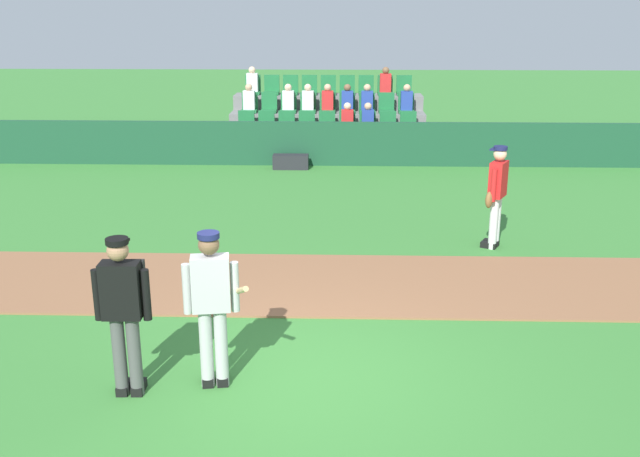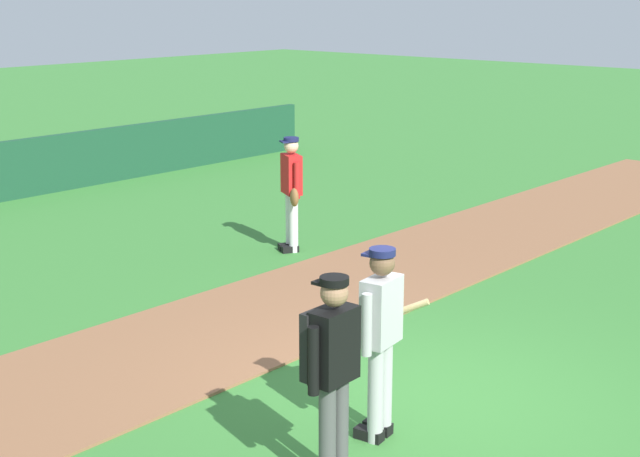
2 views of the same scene
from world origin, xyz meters
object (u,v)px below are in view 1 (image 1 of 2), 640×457
Objects in this scene: batter_grey_jersey at (212,304)px; runner_red_jersey at (496,193)px; umpire_home_plate at (123,307)px; equipment_bag at (291,162)px.

batter_grey_jersey is 1.00× the size of runner_red_jersey.
umpire_home_plate is (-0.89, -0.20, 0.03)m from batter_grey_jersey.
batter_grey_jersey is 1.96× the size of equipment_bag.
runner_red_jersey is (3.97, 4.78, -0.01)m from batter_grey_jersey.
batter_grey_jersey and runner_red_jersey have the same top height.
umpire_home_plate is at bearing -94.91° from equipment_bag.
batter_grey_jersey is 1.00× the size of umpire_home_plate.
runner_red_jersey is at bearing -57.24° from equipment_bag.
equipment_bag is at bearing 89.67° from batter_grey_jersey.
equipment_bag is (0.06, 10.85, -0.79)m from batter_grey_jersey.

